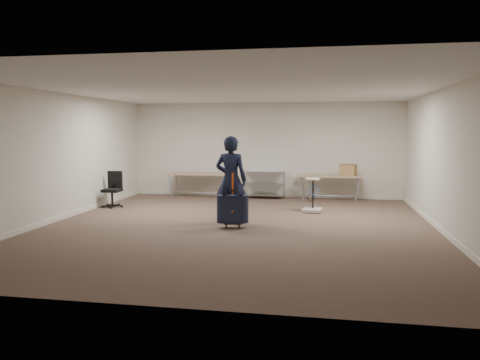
# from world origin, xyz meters

# --- Properties ---
(ground) EXTENTS (9.00, 9.00, 0.00)m
(ground) POSITION_xyz_m (0.00, 0.00, 0.00)
(ground) COLOR #4B382D
(ground) RESTS_ON ground
(room_shell) EXTENTS (8.00, 9.00, 9.00)m
(room_shell) POSITION_xyz_m (0.00, 1.38, 0.05)
(room_shell) COLOR beige
(room_shell) RESTS_ON ground
(folding_table_left) EXTENTS (1.80, 0.75, 0.73)m
(folding_table_left) POSITION_xyz_m (-1.90, 3.95, 0.68)
(folding_table_left) COLOR #8E7157
(folding_table_left) RESTS_ON ground
(folding_table_right) EXTENTS (1.80, 0.75, 0.73)m
(folding_table_right) POSITION_xyz_m (1.90, 3.95, 0.68)
(folding_table_right) COLOR #8E7157
(folding_table_right) RESTS_ON ground
(wire_shelf) EXTENTS (1.22, 0.47, 0.80)m
(wire_shelf) POSITION_xyz_m (0.00, 4.20, 0.44)
(wire_shelf) COLOR #B8BBBF
(wire_shelf) RESTS_ON ground
(person) EXTENTS (0.72, 0.52, 1.87)m
(person) POSITION_xyz_m (-0.22, 0.40, 0.93)
(person) COLOR black
(person) RESTS_ON ground
(suitcase) EXTENTS (0.44, 0.30, 1.13)m
(suitcase) POSITION_xyz_m (-0.08, -0.13, 0.38)
(suitcase) COLOR black
(suitcase) RESTS_ON ground
(office_chair) EXTENTS (0.56, 0.56, 0.92)m
(office_chair) POSITION_xyz_m (-3.65, 1.91, 0.28)
(office_chair) COLOR black
(office_chair) RESTS_ON ground
(equipment_cart) EXTENTS (0.51, 0.51, 0.83)m
(equipment_cart) POSITION_xyz_m (1.47, 2.04, 0.22)
(equipment_cart) COLOR beige
(equipment_cart) RESTS_ON ground
(cardboard_box) EXTENTS (0.50, 0.44, 0.31)m
(cardboard_box) POSITION_xyz_m (2.41, 4.02, 0.89)
(cardboard_box) COLOR olive
(cardboard_box) RESTS_ON folding_table_right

